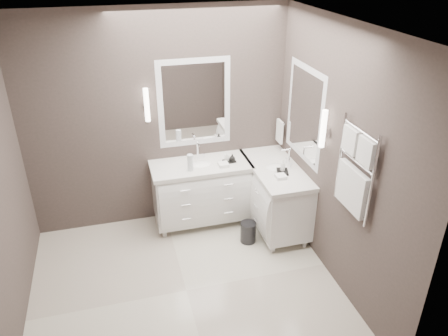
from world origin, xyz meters
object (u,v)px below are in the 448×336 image
object	(u,v)px
vanity_back	(201,189)
vanity_right	(275,193)
waste_bin	(248,232)
towel_ladder	(354,174)

from	to	relation	value
vanity_back	vanity_right	size ratio (longest dim) A/B	1.00
vanity_back	waste_bin	xyz separation A→B (m)	(0.45, -0.58, -0.35)
vanity_right	waste_bin	distance (m)	0.61
vanity_back	waste_bin	world-z (taller)	vanity_back
vanity_right	waste_bin	xyz separation A→B (m)	(-0.43, -0.25, -0.35)
vanity_right	towel_ladder	size ratio (longest dim) A/B	1.38
towel_ladder	waste_bin	world-z (taller)	towel_ladder
towel_ladder	waste_bin	size ratio (longest dim) A/B	3.37
vanity_back	waste_bin	bearing A→B (deg)	-51.95
vanity_right	towel_ladder	distance (m)	1.60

